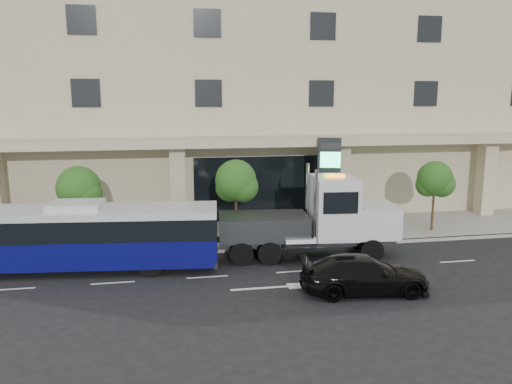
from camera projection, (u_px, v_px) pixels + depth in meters
ground at (288, 261)px, 23.96m from camera, size 120.00×120.00×0.00m
sidewalk at (267, 233)px, 28.79m from camera, size 120.00×6.00×0.15m
curb at (279, 248)px, 25.88m from camera, size 120.00×0.30×0.15m
convention_center at (240, 67)px, 37.04m from camera, size 60.00×17.60×20.00m
tree_left at (79, 191)px, 25.12m from camera, size 2.27×2.20×4.22m
tree_mid at (236, 183)px, 26.49m from camera, size 2.28×2.20×4.38m
tree_right at (435, 181)px, 28.54m from camera, size 2.10×2.00×4.04m
city_bus at (78, 236)px, 22.44m from camera, size 12.73×3.93×3.17m
tow_truck at (316, 220)px, 24.36m from camera, size 9.90×3.24×4.49m
black_sedan at (365, 274)px, 19.98m from camera, size 5.33×2.58×1.50m
signage_pylon at (328, 183)px, 29.06m from camera, size 1.40×0.82×5.32m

